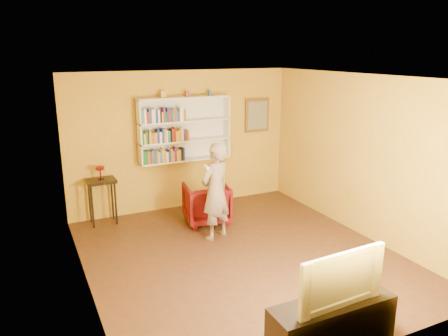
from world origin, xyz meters
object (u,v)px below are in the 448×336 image
at_px(armchair, 207,203).
at_px(ruby_lustre, 100,170).
at_px(bookshelf, 184,129).
at_px(console_table, 101,187).
at_px(person, 216,191).
at_px(television, 335,276).
at_px(tv_cabinet, 332,323).

bearing_deg(armchair, ruby_lustre, -14.26).
xyz_separation_m(bookshelf, armchair, (0.07, -0.92, -1.23)).
bearing_deg(ruby_lustre, bookshelf, 5.53).
height_order(console_table, person, person).
bearing_deg(television, tv_cabinet, 0.00).
height_order(person, tv_cabinet, person).
bearing_deg(console_table, ruby_lustre, 0.00).
relative_size(ruby_lustre, armchair, 0.32).
relative_size(tv_cabinet, television, 1.33).
height_order(ruby_lustre, television, television).
relative_size(ruby_lustre, person, 0.16).
xyz_separation_m(ruby_lustre, armchair, (1.72, -0.76, -0.66)).
bearing_deg(armchair, tv_cabinet, 97.00).
xyz_separation_m(console_table, television, (1.56, -4.50, 0.12)).
relative_size(ruby_lustre, tv_cabinet, 0.18).
bearing_deg(tv_cabinet, television, 0.00).
bearing_deg(person, bookshelf, -116.12).
bearing_deg(console_table, television, -70.86).
bearing_deg(ruby_lustre, person, -42.65).
xyz_separation_m(armchair, tv_cabinet, (-0.16, -3.74, -0.11)).
distance_m(bookshelf, person, 1.80).
relative_size(bookshelf, armchair, 2.27).
xyz_separation_m(ruby_lustre, television, (1.56, -4.50, -0.21)).
xyz_separation_m(bookshelf, ruby_lustre, (-1.65, -0.16, -0.58)).
height_order(console_table, armchair, console_table).
relative_size(console_table, tv_cabinet, 0.59).
bearing_deg(ruby_lustre, armchair, -23.72).
bearing_deg(ruby_lustre, tv_cabinet, -70.86).
height_order(bookshelf, person, bookshelf).
distance_m(ruby_lustre, television, 4.77).
relative_size(ruby_lustre, television, 0.24).
xyz_separation_m(armchair, television, (-0.16, -3.74, 0.45)).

